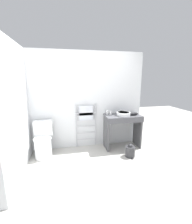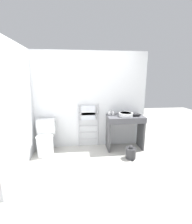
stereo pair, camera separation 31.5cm
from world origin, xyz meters
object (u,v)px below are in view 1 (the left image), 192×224
Objects in this scene: toilet at (43,141)px; cup_near_wall at (107,112)px; trash_bin at (130,151)px; towel_radiator at (86,117)px; hair_dryer at (133,114)px; cup_near_edge at (111,113)px; sink_basin at (123,114)px.

cup_near_wall is (1.55, 0.22, 0.55)m from toilet.
cup_near_wall is 1.07m from trash_bin.
toilet is at bearing -165.55° from towel_radiator.
toilet is at bearing -172.08° from cup_near_wall.
cup_near_wall is 0.33× the size of trash_bin.
cup_near_wall is 0.44× the size of hair_dryer.
hair_dryer is (1.14, -0.27, 0.08)m from towel_radiator.
cup_near_edge is at bearing 6.32° from toilet.
sink_basin is at bearing 171.12° from hair_dryer.
sink_basin reaches higher than toilet.
cup_near_edge is 1.02m from trash_bin.
towel_radiator reaches higher than cup_near_wall.
towel_radiator is 1.32m from trash_bin.
cup_near_edge reaches higher than hair_dryer.
towel_radiator is (1.02, 0.26, 0.45)m from toilet.
towel_radiator is 11.13× the size of cup_near_wall.
towel_radiator is 4.93× the size of hair_dryer.
hair_dryer is at bearing -13.51° from towel_radiator.
towel_radiator is at bearing 165.24° from sink_basin.
sink_basin is 0.40m from cup_near_wall.
cup_near_edge is at bearing 113.95° from trash_bin.
toilet is 1.98m from sink_basin.
towel_radiator is at bearing 166.49° from hair_dryer.
cup_near_wall is 0.64m from hair_dryer.
cup_near_edge reaches higher than trash_bin.
toilet is at bearing 179.71° from hair_dryer.
trash_bin is at bearing -119.54° from hair_dryer.
sink_basin is (1.91, 0.03, 0.54)m from toilet.
toilet is 0.71× the size of towel_radiator.
cup_near_edge is (0.62, -0.08, 0.10)m from towel_radiator.
sink_basin is 1.10× the size of trash_bin.
hair_dryer is at bearing -8.88° from sink_basin.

